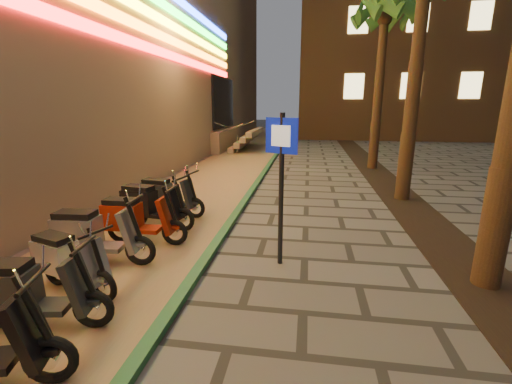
% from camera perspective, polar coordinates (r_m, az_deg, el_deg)
% --- Properties ---
extents(ground, '(120.00, 120.00, 0.00)m').
position_cam_1_polar(ground, '(4.30, -4.73, -24.61)').
color(ground, '#474442').
rests_on(ground, ground).
extents(parking_strip, '(3.40, 60.00, 0.01)m').
position_cam_1_polar(parking_strip, '(13.94, -5.71, 3.17)').
color(parking_strip, '#8C7251').
rests_on(parking_strip, ground).
extents(green_curb, '(0.18, 60.00, 0.10)m').
position_cam_1_polar(green_curb, '(13.61, 1.25, 3.16)').
color(green_curb, '#215933').
rests_on(green_curb, ground).
extents(planting_strip, '(1.20, 40.00, 0.02)m').
position_cam_1_polar(planting_strip, '(9.10, 26.08, -4.33)').
color(planting_strip, black).
rests_on(planting_strip, ground).
extents(palm_d, '(2.97, 3.02, 7.16)m').
position_cam_1_polar(palm_d, '(15.83, 20.66, 25.37)').
color(palm_d, '#472D19').
rests_on(palm_d, ground).
extents(pedestrian_sign, '(0.53, 0.26, 2.58)m').
position_cam_1_polar(pedestrian_sign, '(5.61, 4.23, 3.76)').
color(pedestrian_sign, black).
rests_on(pedestrian_sign, ground).
extents(scooter_4, '(1.64, 0.69, 1.15)m').
position_cam_1_polar(scooter_4, '(5.13, -33.87, -13.64)').
color(scooter_4, black).
rests_on(scooter_4, ground).
extents(scooter_5, '(1.53, 0.80, 1.08)m').
position_cam_1_polar(scooter_5, '(5.84, -29.03, -9.97)').
color(scooter_5, black).
rests_on(scooter_5, ground).
extents(scooter_6, '(1.75, 0.61, 1.23)m').
position_cam_1_polar(scooter_6, '(6.55, -25.60, -6.42)').
color(scooter_6, black).
rests_on(scooter_6, ground).
extents(scooter_7, '(1.68, 0.59, 1.19)m').
position_cam_1_polar(scooter_7, '(7.17, -19.54, -4.20)').
color(scooter_7, black).
rests_on(scooter_7, ground).
extents(scooter_8, '(1.75, 0.74, 1.23)m').
position_cam_1_polar(scooter_8, '(8.01, -17.29, -1.97)').
color(scooter_8, black).
rests_on(scooter_8, ground).
extents(scooter_9, '(1.68, 0.68, 1.18)m').
position_cam_1_polar(scooter_9, '(8.78, -14.81, -0.54)').
color(scooter_9, black).
rests_on(scooter_9, ground).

